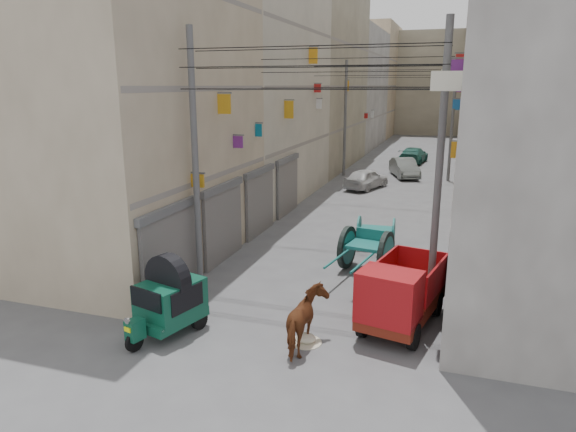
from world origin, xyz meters
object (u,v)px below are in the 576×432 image
at_px(distant_car_white, 366,179).
at_px(horse, 307,321).
at_px(mini_truck, 398,299).
at_px(distant_car_grey, 404,168).
at_px(distant_car_green, 413,155).
at_px(feed_sack, 306,338).
at_px(tonga_cart, 366,249).
at_px(auto_rickshaw, 169,298).
at_px(second_cart, 376,232).

bearing_deg(distant_car_white, horse, 115.07).
xyz_separation_m(mini_truck, distant_car_grey, (-2.24, 23.93, -0.25)).
bearing_deg(distant_car_green, distant_car_grey, 96.14).
height_order(feed_sack, distant_car_grey, distant_car_grey).
bearing_deg(distant_car_white, distant_car_grey, -91.05).
distance_m(horse, distant_car_grey, 25.62).
distance_m(tonga_cart, feed_sack, 5.66).
relative_size(feed_sack, distant_car_green, 0.11).
bearing_deg(horse, distant_car_grey, -92.31).
relative_size(tonga_cart, distant_car_white, 0.95).
xyz_separation_m(feed_sack, distant_car_grey, (-0.14, 25.29, 0.53)).
bearing_deg(tonga_cart, auto_rickshaw, -113.59).
distance_m(tonga_cart, second_cart, 2.76).
distance_m(feed_sack, horse, 0.71).
bearing_deg(distant_car_green, auto_rickshaw, 90.39).
distance_m(auto_rickshaw, distant_car_white, 20.94).
xyz_separation_m(mini_truck, distant_car_white, (-4.09, 18.95, -0.28)).
xyz_separation_m(distant_car_grey, distant_car_green, (0.02, 7.19, -0.01)).
bearing_deg(mini_truck, distant_car_grey, 107.21).
height_order(distant_car_white, distant_car_green, distant_car_green).
bearing_deg(feed_sack, distant_car_white, 95.58).
height_order(second_cart, distant_car_white, distant_car_white).
bearing_deg(feed_sack, tonga_cart, 84.56).
bearing_deg(feed_sack, distant_car_green, 90.21).
distance_m(second_cart, distant_car_grey, 16.95).
height_order(mini_truck, distant_car_grey, mini_truck).
bearing_deg(tonga_cart, mini_truck, -59.81).
bearing_deg(second_cart, distant_car_white, 98.43).
distance_m(tonga_cart, distant_car_white, 14.93).
xyz_separation_m(second_cart, distant_car_grey, (-0.60, 16.94, -0.01)).
relative_size(mini_truck, horse, 2.04).
distance_m(tonga_cart, distant_car_grey, 19.70).
bearing_deg(tonga_cart, distant_car_grey, 101.80).
bearing_deg(mini_truck, auto_rickshaw, -149.24).
distance_m(mini_truck, distant_car_white, 19.39).
distance_m(tonga_cart, mini_truck, 4.52).
relative_size(second_cart, horse, 0.84).
height_order(mini_truck, distant_car_white, mini_truck).
distance_m(tonga_cart, horse, 5.94).
xyz_separation_m(mini_truck, feed_sack, (-2.10, -1.36, -0.79)).
xyz_separation_m(feed_sack, horse, (0.10, -0.33, 0.62)).
height_order(mini_truck, distant_car_green, mini_truck).
bearing_deg(feed_sack, second_cart, 86.85).
relative_size(feed_sack, distant_car_grey, 0.13).
bearing_deg(mini_truck, distant_car_green, 105.94).
bearing_deg(distant_car_grey, tonga_cart, -107.49).
bearing_deg(tonga_cart, distant_car_green, 101.23).
height_order(feed_sack, distant_car_green, distant_car_green).
xyz_separation_m(second_cart, horse, (-0.36, -8.67, 0.08)).
bearing_deg(horse, second_cart, -95.20).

